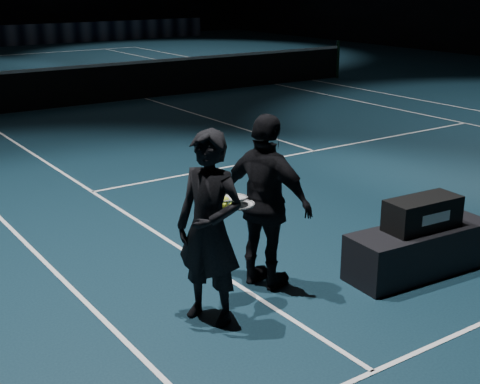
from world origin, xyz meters
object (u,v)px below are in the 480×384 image
object	(u,v)px
racket_bag	(422,213)
tennis_balls	(227,205)
player_a	(210,228)
racket_upper	(234,197)
racket_lower	(241,205)
player_bench	(419,250)
player_b	(266,203)

from	to	relation	value
racket_bag	tennis_balls	distance (m)	2.12
player_a	racket_upper	world-z (taller)	player_a
racket_lower	racket_bag	bearing A→B (deg)	-34.24
racket_lower	player_bench	bearing A→B (deg)	-34.24
racket_bag	racket_lower	xyz separation A→B (m)	(-1.85, 0.52, 0.30)
player_b	racket_bag	bearing A→B (deg)	-131.58
player_bench	racket_upper	size ratio (longest dim) A/B	2.35
player_bench	player_b	size ratio (longest dim) A/B	0.94
player_a	racket_upper	size ratio (longest dim) A/B	2.51
racket_bag	racket_lower	size ratio (longest dim) A/B	1.18
racket_bag	racket_upper	distance (m)	2.02
racket_lower	tennis_balls	xyz separation A→B (m)	(-0.19, -0.06, 0.05)
racket_bag	racket_upper	xyz separation A→B (m)	(-1.91, 0.55, 0.38)
player_b	racket_upper	bearing A→B (deg)	85.61
player_bench	racket_lower	distance (m)	2.05
player_b	racket_lower	xyz separation A→B (m)	(-0.38, -0.13, 0.09)
player_a	player_b	world-z (taller)	same
player_a	tennis_balls	bearing A→B (deg)	83.26
player_a	racket_lower	size ratio (longest dim) A/B	2.51
racket_bag	racket_lower	world-z (taller)	racket_lower
racket_bag	player_a	bearing A→B (deg)	174.65
player_b	racket_upper	xyz separation A→B (m)	(-0.44, -0.10, 0.17)
racket_bag	tennis_balls	xyz separation A→B (m)	(-2.04, 0.47, 0.36)
racket_lower	racket_upper	size ratio (longest dim) A/B	1.00
player_b	racket_upper	size ratio (longest dim) A/B	2.51
player_bench	player_b	xyz separation A→B (m)	(-1.47, 0.65, 0.61)
tennis_balls	player_bench	bearing A→B (deg)	-12.89
racket_lower	tennis_balls	world-z (taller)	tennis_balls
player_bench	racket_bag	xyz separation A→B (m)	(0.00, 0.00, 0.40)
racket_upper	player_b	bearing A→B (deg)	-9.08
player_bench	racket_lower	bearing A→B (deg)	168.35
player_bench	player_b	bearing A→B (deg)	160.32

